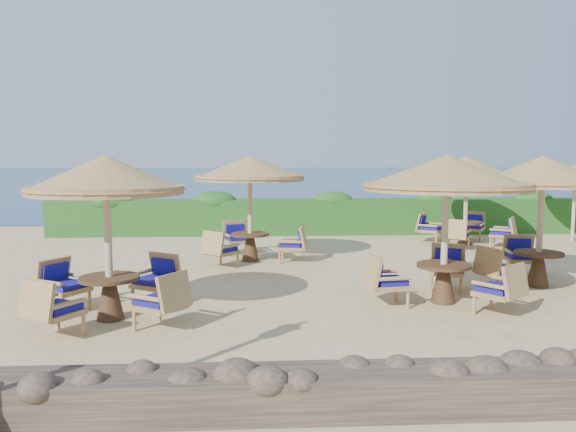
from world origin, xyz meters
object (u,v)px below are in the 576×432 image
at_px(cafe_set_0, 107,213).
at_px(cafe_set_4, 466,188).
at_px(extra_parasol, 576,172).
at_px(cafe_set_1, 446,195).
at_px(cafe_set_2, 541,196).
at_px(cafe_set_3, 250,186).

xyz_separation_m(cafe_set_0, cafe_set_4, (8.61, 7.32, -0.02)).
bearing_deg(extra_parasol, cafe_set_1, -132.40).
xyz_separation_m(extra_parasol, cafe_set_0, (-12.26, -7.89, -0.44)).
relative_size(extra_parasol, cafe_set_4, 0.88).
distance_m(extra_parasol, cafe_set_2, 7.30).
xyz_separation_m(extra_parasol, cafe_set_3, (-10.05, -2.84, -0.27)).
height_order(extra_parasol, cafe_set_4, cafe_set_4).
bearing_deg(cafe_set_0, cafe_set_4, 40.39).
distance_m(extra_parasol, cafe_set_1, 9.68).
bearing_deg(cafe_set_1, cafe_set_3, 129.34).
bearing_deg(cafe_set_3, cafe_set_1, -50.66).
xyz_separation_m(cafe_set_0, cafe_set_1, (5.74, 0.74, 0.22)).
height_order(cafe_set_0, cafe_set_4, same).
bearing_deg(cafe_set_3, cafe_set_4, 19.58).
height_order(cafe_set_3, cafe_set_4, same).
bearing_deg(cafe_set_2, cafe_set_0, -166.78).
bearing_deg(cafe_set_4, cafe_set_0, -139.61).
distance_m(extra_parasol, cafe_set_4, 3.73).
xyz_separation_m(extra_parasol, cafe_set_2, (-4.17, -5.99, -0.33)).
relative_size(cafe_set_1, cafe_set_4, 1.09).
height_order(extra_parasol, cafe_set_1, cafe_set_1).
xyz_separation_m(extra_parasol, cafe_set_1, (-6.52, -7.15, -0.22)).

